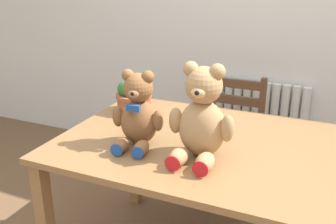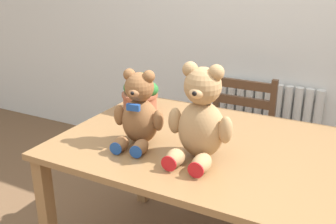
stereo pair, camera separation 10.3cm
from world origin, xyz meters
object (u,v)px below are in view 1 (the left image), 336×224
wooden_chair_behind (227,136)px  teddy_bear_right (202,118)px  teddy_bear_left (138,114)px  potted_plant (134,95)px

wooden_chair_behind → teddy_bear_right: bearing=97.5°
wooden_chair_behind → teddy_bear_left: teddy_bear_left is taller
wooden_chair_behind → potted_plant: potted_plant is taller
teddy_bear_right → teddy_bear_left: bearing=-1.1°
teddy_bear_left → teddy_bear_right: bearing=171.9°
wooden_chair_behind → teddy_bear_left: bearing=79.8°
teddy_bear_left → wooden_chair_behind: bearing=-107.9°
wooden_chair_behind → potted_plant: bearing=56.3°
potted_plant → wooden_chair_behind: bearing=56.3°
wooden_chair_behind → teddy_bear_right: size_ratio=2.06×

